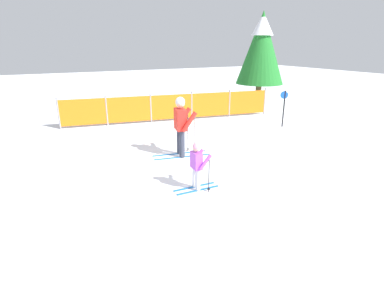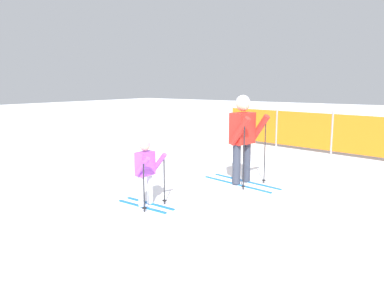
% 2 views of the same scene
% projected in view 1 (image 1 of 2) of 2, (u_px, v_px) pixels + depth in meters
% --- Properties ---
extents(ground_plane, '(60.00, 60.00, 0.00)m').
position_uv_depth(ground_plane, '(193.00, 157.00, 8.39)').
color(ground_plane, white).
extents(skier_adult, '(1.62, 0.77, 1.67)m').
position_uv_depth(skier_adult, '(181.00, 122.00, 8.21)').
color(skier_adult, '#1966B2').
rests_on(skier_adult, ground_plane).
extents(skier_child, '(0.99, 0.52, 1.06)m').
position_uv_depth(skier_child, '(197.00, 163.00, 6.36)').
color(skier_child, '#1966B2').
rests_on(skier_child, ground_plane).
extents(safety_fence, '(8.50, 1.48, 1.18)m').
position_uv_depth(safety_fence, '(172.00, 107.00, 12.21)').
color(safety_fence, gray).
rests_on(safety_fence, ground_plane).
extents(conifer_far, '(2.52, 2.52, 4.67)m').
position_uv_depth(conifer_far, '(261.00, 47.00, 15.70)').
color(conifer_far, '#4C3823').
rests_on(conifer_far, ground_plane).
extents(trail_marker, '(0.25, 0.16, 1.37)m').
position_uv_depth(trail_marker, '(284.00, 105.00, 11.29)').
color(trail_marker, black).
rests_on(trail_marker, ground_plane).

